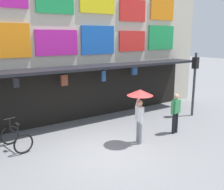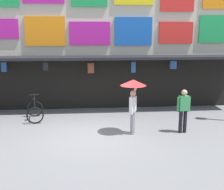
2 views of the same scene
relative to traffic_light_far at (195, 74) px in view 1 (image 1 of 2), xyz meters
name	(u,v)px [view 1 (image 1 of 2)]	position (x,y,z in m)	size (l,w,h in m)	color
ground_plane	(106,153)	(-6.11, -1.30, -2.14)	(80.00, 80.00, 0.00)	slate
shopfront	(51,37)	(-6.11, 3.27, 1.82)	(18.00, 2.60, 8.00)	beige
traffic_light_far	(195,74)	(0.00, 0.00, 0.00)	(0.31, 0.34, 3.20)	#38383D
bicycle_parked	(16,138)	(-8.56, 0.86, -1.75)	(0.91, 1.27, 1.05)	black
pedestrian_with_umbrella	(140,101)	(-4.57, -1.22, -0.50)	(0.96, 0.96, 2.08)	gray
pedestrian_in_blue	(176,111)	(-2.65, -1.25, -1.19)	(0.53, 0.26, 1.68)	black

